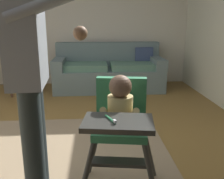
{
  "coord_description": "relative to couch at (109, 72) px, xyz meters",
  "views": [
    {
      "loc": [
        0.27,
        -2.32,
        1.26
      ],
      "look_at": [
        0.4,
        -0.47,
        0.76
      ],
      "focal_mm": 41.09,
      "sensor_mm": 36.0,
      "label": 1
    }
  ],
  "objects": [
    {
      "name": "high_chair",
      "position": [
        -0.11,
        -3.13,
        0.3
      ],
      "size": [
        0.69,
        0.79,
        0.93
      ],
      "rotation": [
        0.0,
        0.0,
        -1.72
      ],
      "color": "#363633",
      "rests_on": "ground"
    },
    {
      "name": "ground",
      "position": [
        -0.55,
        -2.44,
        -0.38
      ],
      "size": [
        5.93,
        7.46,
        0.1
      ],
      "primitive_type": "cube",
      "color": "olive"
    },
    {
      "name": "wall_far",
      "position": [
        -0.55,
        0.52,
        1.06
      ],
      "size": [
        5.13,
        0.06,
        2.79
      ],
      "primitive_type": "cube",
      "color": "silver",
      "rests_on": "ground"
    },
    {
      "name": "sippy_cup",
      "position": [
        -1.5,
        -0.29,
        0.24
      ],
      "size": [
        0.07,
        0.07,
        0.1
      ],
      "primitive_type": "cylinder",
      "color": "#D13D33",
      "rests_on": "side_table"
    },
    {
      "name": "couch",
      "position": [
        0.0,
        0.0,
        0.0
      ],
      "size": [
        2.01,
        0.86,
        0.86
      ],
      "rotation": [
        0.0,
        0.0,
        -1.57
      ],
      "color": "slate",
      "rests_on": "ground"
    },
    {
      "name": "side_table",
      "position": [
        -1.52,
        -0.29,
        0.05
      ],
      "size": [
        0.4,
        0.4,
        0.52
      ],
      "color": "brown",
      "rests_on": "ground"
    },
    {
      "name": "adult_standing",
      "position": [
        -0.68,
        -3.16,
        0.62
      ],
      "size": [
        0.53,
        0.5,
        1.68
      ],
      "rotation": [
        0.0,
        0.0,
        0.06
      ],
      "color": "#2D3637",
      "rests_on": "ground"
    }
  ]
}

